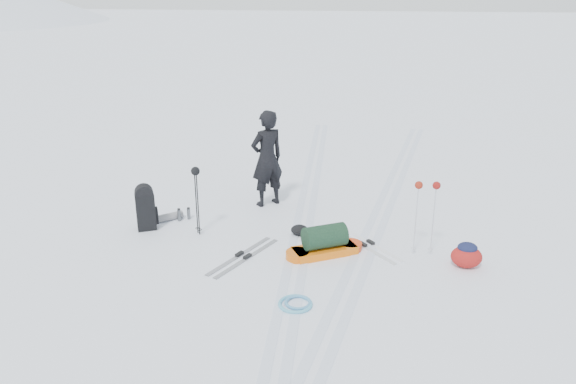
# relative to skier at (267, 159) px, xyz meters

# --- Properties ---
(ground) EXTENTS (200.00, 200.00, 0.00)m
(ground) POSITION_rel_skier_xyz_m (0.93, -1.87, -0.97)
(ground) COLOR white
(ground) RESTS_ON ground
(ski_tracks) EXTENTS (3.38, 17.97, 0.01)m
(ski_tracks) POSITION_rel_skier_xyz_m (1.55, -0.99, -0.97)
(ski_tracks) COLOR silver
(ski_tracks) RESTS_ON ground
(skier) EXTENTS (0.84, 0.83, 1.95)m
(skier) POSITION_rel_skier_xyz_m (0.00, 0.00, 0.00)
(skier) COLOR black
(skier) RESTS_ON ground
(pulk_sled) EXTENTS (1.36, 1.02, 0.52)m
(pulk_sled) POSITION_rel_skier_xyz_m (1.39, -2.08, -0.78)
(pulk_sled) COLOR orange
(pulk_sled) RESTS_ON ground
(expedition_rucksack) EXTENTS (0.70, 0.87, 0.86)m
(expedition_rucksack) POSITION_rel_skier_xyz_m (-1.89, -1.54, -0.58)
(expedition_rucksack) COLOR black
(expedition_rucksack) RESTS_ON ground
(ski_poles_black) EXTENTS (0.16, 0.16, 1.26)m
(ski_poles_black) POSITION_rel_skier_xyz_m (-0.93, -1.63, 0.06)
(ski_poles_black) COLOR black
(ski_poles_black) RESTS_ON ground
(ski_poles_silver) EXTENTS (0.41, 0.16, 1.27)m
(ski_poles_silver) POSITION_rel_skier_xyz_m (2.99, -1.78, 0.09)
(ski_poles_silver) COLOR silver
(ski_poles_silver) RESTS_ON ground
(touring_skis_grey) EXTENTS (0.88, 1.61, 0.06)m
(touring_skis_grey) POSITION_rel_skier_xyz_m (0.09, -2.41, -0.96)
(touring_skis_grey) COLOR #999DA2
(touring_skis_grey) RESTS_ON ground
(touring_skis_white) EXTENTS (1.26, 1.38, 0.06)m
(touring_skis_white) POSITION_rel_skier_xyz_m (2.08, -1.61, -0.96)
(touring_skis_white) COLOR silver
(touring_skis_white) RESTS_ON ground
(rope_coil) EXTENTS (0.63, 0.63, 0.06)m
(rope_coil) POSITION_rel_skier_xyz_m (1.18, -3.73, -0.95)
(rope_coil) COLOR #53ADCA
(rope_coil) RESTS_ON ground
(small_daypack) EXTENTS (0.55, 0.46, 0.42)m
(small_daypack) POSITION_rel_skier_xyz_m (3.65, -2.14, -0.77)
(small_daypack) COLOR maroon
(small_daypack) RESTS_ON ground
(thermos_pair) EXTENTS (0.22, 0.19, 0.25)m
(thermos_pair) POSITION_rel_skier_xyz_m (-1.41, -1.08, -0.86)
(thermos_pair) COLOR #54585C
(thermos_pair) RESTS_ON ground
(stuff_sack) EXTENTS (0.34, 0.28, 0.20)m
(stuff_sack) POSITION_rel_skier_xyz_m (0.87, -1.39, -0.88)
(stuff_sack) COLOR black
(stuff_sack) RESTS_ON ground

